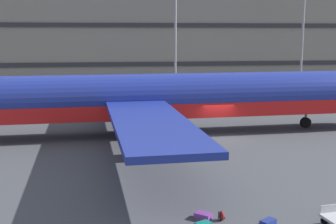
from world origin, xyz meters
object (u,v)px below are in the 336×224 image
at_px(suitcase_laid_flat, 203,216).
at_px(airliner, 140,99).
at_px(suitcase_upright, 268,223).
at_px(backpack_navy, 222,216).

bearing_deg(suitcase_laid_flat, airliner, 95.27).
distance_m(suitcase_upright, backpack_navy, 1.95).
bearing_deg(airliner, suitcase_laid_flat, -84.73).
bearing_deg(suitcase_upright, suitcase_laid_flat, 157.87).
bearing_deg(suitcase_laid_flat, backpack_navy, -19.07).
bearing_deg(backpack_navy, airliner, 97.67).
bearing_deg(airliner, backpack_navy, -82.33).
height_order(suitcase_laid_flat, backpack_navy, backpack_navy).
height_order(airliner, backpack_navy, airliner).
relative_size(airliner, suitcase_laid_flat, 50.31).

